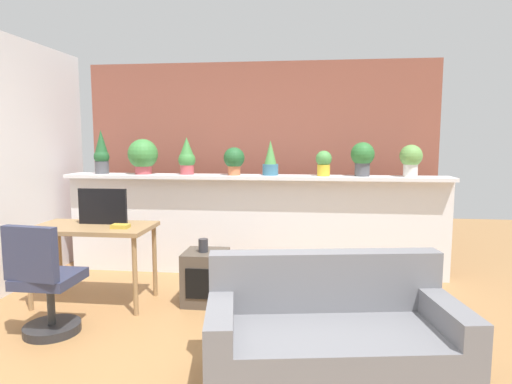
# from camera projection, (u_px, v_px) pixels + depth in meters

# --- Properties ---
(ground_plane) EXTENTS (12.00, 12.00, 0.00)m
(ground_plane) POSITION_uv_depth(u_px,v_px,m) (219.00, 358.00, 3.15)
(ground_plane) COLOR #9E7042
(divider_wall) EXTENTS (4.34, 0.16, 1.11)m
(divider_wall) POSITION_uv_depth(u_px,v_px,m) (253.00, 227.00, 5.05)
(divider_wall) COLOR silver
(divider_wall) RESTS_ON ground
(plant_shelf) EXTENTS (4.34, 0.35, 0.04)m
(plant_shelf) POSITION_uv_depth(u_px,v_px,m) (253.00, 177.00, 4.94)
(plant_shelf) COLOR silver
(plant_shelf) RESTS_ON divider_wall
(brick_wall_behind) EXTENTS (4.34, 0.10, 2.50)m
(brick_wall_behind) POSITION_uv_depth(u_px,v_px,m) (259.00, 163.00, 5.56)
(brick_wall_behind) COLOR brown
(brick_wall_behind) RESTS_ON ground
(potted_plant_0) EXTENTS (0.18, 0.18, 0.51)m
(potted_plant_0) POSITION_uv_depth(u_px,v_px,m) (101.00, 153.00, 5.15)
(potted_plant_0) COLOR #4C4C51
(potted_plant_0) RESTS_ON plant_shelf
(potted_plant_1) EXTENTS (0.35, 0.35, 0.41)m
(potted_plant_1) POSITION_uv_depth(u_px,v_px,m) (143.00, 155.00, 5.08)
(potted_plant_1) COLOR #B7474C
(potted_plant_1) RESTS_ON plant_shelf
(potted_plant_2) EXTENTS (0.20, 0.20, 0.43)m
(potted_plant_2) POSITION_uv_depth(u_px,v_px,m) (187.00, 157.00, 5.03)
(potted_plant_2) COLOR #B7474C
(potted_plant_2) RESTS_ON plant_shelf
(potted_plant_3) EXTENTS (0.24, 0.24, 0.31)m
(potted_plant_3) POSITION_uv_depth(u_px,v_px,m) (234.00, 160.00, 4.93)
(potted_plant_3) COLOR #C66B42
(potted_plant_3) RESTS_ON plant_shelf
(potted_plant_4) EXTENTS (0.18, 0.18, 0.39)m
(potted_plant_4) POSITION_uv_depth(u_px,v_px,m) (270.00, 160.00, 4.92)
(potted_plant_4) COLOR #386B84
(potted_plant_4) RESTS_ON plant_shelf
(potted_plant_5) EXTENTS (0.18, 0.18, 0.28)m
(potted_plant_5) POSITION_uv_depth(u_px,v_px,m) (324.00, 162.00, 4.82)
(potted_plant_5) COLOR gold
(potted_plant_5) RESTS_ON plant_shelf
(potted_plant_6) EXTENTS (0.26, 0.26, 0.37)m
(potted_plant_6) POSITION_uv_depth(u_px,v_px,m) (363.00, 157.00, 4.79)
(potted_plant_6) COLOR #4C4C51
(potted_plant_6) RESTS_ON plant_shelf
(potted_plant_7) EXTENTS (0.24, 0.24, 0.34)m
(potted_plant_7) POSITION_uv_depth(u_px,v_px,m) (411.00, 158.00, 4.73)
(potted_plant_7) COLOR silver
(potted_plant_7) RESTS_ON plant_shelf
(desk) EXTENTS (1.10, 0.60, 0.75)m
(desk) POSITION_uv_depth(u_px,v_px,m) (93.00, 234.00, 4.13)
(desk) COLOR #99754C
(desk) RESTS_ON ground
(tv_monitor) EXTENTS (0.47, 0.04, 0.34)m
(tv_monitor) POSITION_uv_depth(u_px,v_px,m) (103.00, 206.00, 4.17)
(tv_monitor) COLOR black
(tv_monitor) RESTS_ON desk
(office_chair) EXTENTS (0.47, 0.47, 0.91)m
(office_chair) POSITION_uv_depth(u_px,v_px,m) (45.00, 288.00, 3.45)
(office_chair) COLOR #262628
(office_chair) RESTS_ON ground
(side_cube_shelf) EXTENTS (0.40, 0.41, 0.50)m
(side_cube_shelf) POSITION_uv_depth(u_px,v_px,m) (206.00, 277.00, 4.17)
(side_cube_shelf) COLOR #4C4238
(side_cube_shelf) RESTS_ON ground
(vase_on_shelf) EXTENTS (0.09, 0.09, 0.13)m
(vase_on_shelf) POSITION_uv_depth(u_px,v_px,m) (203.00, 245.00, 4.13)
(vase_on_shelf) COLOR #2D2D33
(vase_on_shelf) RESTS_ON side_cube_shelf
(book_on_desk) EXTENTS (0.16, 0.10, 0.04)m
(book_on_desk) POSITION_uv_depth(u_px,v_px,m) (120.00, 226.00, 3.99)
(book_on_desk) COLOR gold
(book_on_desk) RESTS_ON desk
(couch) EXTENTS (1.66, 1.00, 0.80)m
(couch) POSITION_uv_depth(u_px,v_px,m) (332.00, 341.00, 2.78)
(couch) COLOR slate
(couch) RESTS_ON ground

